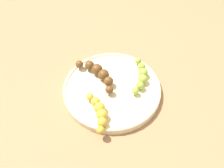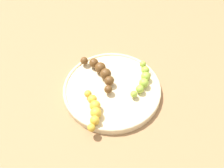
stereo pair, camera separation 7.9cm
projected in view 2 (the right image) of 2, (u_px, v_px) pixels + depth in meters
name	position (u px, v px, depth m)	size (l,w,h in m)	color
ground_plane	(112.00, 92.00, 0.82)	(2.40, 2.40, 0.00)	#936D47
fruit_bowl	(112.00, 89.00, 0.81)	(0.30, 0.30, 0.02)	beige
banana_green	(143.00, 79.00, 0.81)	(0.11, 0.10, 0.03)	#8CAD38
banana_overripe	(101.00, 72.00, 0.82)	(0.06, 0.16, 0.03)	#593819
banana_spotted	(94.00, 109.00, 0.74)	(0.07, 0.12, 0.03)	gold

